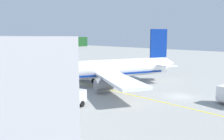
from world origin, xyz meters
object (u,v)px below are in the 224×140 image
airliner_foreground (94,70)px  cargo_container_near (48,86)px  service_truck_fuel (67,100)px  crew_marshaller (137,86)px

airliner_foreground → cargo_container_near: (-8.78, 3.23, -2.51)m
service_truck_fuel → crew_marshaller: size_ratio=4.09×
service_truck_fuel → crew_marshaller: 15.95m
airliner_foreground → service_truck_fuel: 15.88m
service_truck_fuel → cargo_container_near: (4.00, 12.45, -0.52)m
airliner_foreground → service_truck_fuel: bearing=-144.2°
cargo_container_near → crew_marshaller: size_ratio=1.12×
airliner_foreground → crew_marshaller: 9.82m
cargo_container_near → crew_marshaller: bearing=-45.7°
cargo_container_near → crew_marshaller: cargo_container_near is taller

